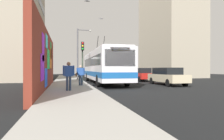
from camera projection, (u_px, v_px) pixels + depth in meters
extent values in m
plane|color=black|center=(87.00, 84.00, 18.58)|extent=(80.00, 80.00, 0.00)
cube|color=#9E9B93|center=(70.00, 84.00, 18.20)|extent=(48.00, 3.20, 0.15)
cube|color=maroon|center=(45.00, 60.00, 13.55)|extent=(13.29, 0.30, 4.09)
cube|color=orange|center=(51.00, 59.00, 16.52)|extent=(1.59, 0.02, 1.68)
cube|color=#8C19D8|center=(43.00, 68.00, 10.40)|extent=(1.62, 0.02, 1.37)
cube|color=#8C19D8|center=(43.00, 47.00, 10.78)|extent=(1.11, 0.02, 1.51)
cube|color=#33D8E5|center=(47.00, 42.00, 12.84)|extent=(1.33, 0.02, 0.88)
cube|color=green|center=(49.00, 59.00, 14.23)|extent=(2.00, 0.02, 1.40)
cube|color=blue|center=(46.00, 77.00, 12.39)|extent=(1.66, 0.02, 1.16)
cube|color=green|center=(51.00, 51.00, 16.67)|extent=(1.02, 0.02, 1.42)
cube|color=#9E937F|center=(10.00, 29.00, 26.58)|extent=(13.75, 7.60, 13.64)
cube|color=black|center=(40.00, 48.00, 27.48)|extent=(11.68, 0.04, 1.10)
cube|color=black|center=(40.00, 25.00, 27.46)|extent=(11.68, 0.04, 1.10)
cube|color=black|center=(40.00, 2.00, 27.44)|extent=(11.68, 0.04, 1.10)
cube|color=#9E937F|center=(169.00, 29.00, 37.05)|extent=(13.54, 6.83, 17.96)
cube|color=black|center=(185.00, 54.00, 37.88)|extent=(11.51, 0.04, 1.10)
cube|color=black|center=(185.00, 37.00, 37.86)|extent=(11.51, 0.04, 1.10)
cube|color=black|center=(185.00, 20.00, 37.84)|extent=(11.51, 0.04, 1.10)
cube|color=black|center=(185.00, 4.00, 37.82)|extent=(11.51, 0.04, 1.10)
cube|color=silver|center=(104.00, 66.00, 20.11)|extent=(12.47, 2.65, 2.67)
cube|color=silver|center=(104.00, 52.00, 20.11)|extent=(11.97, 2.44, 0.12)
cube|color=#1959A5|center=(104.00, 73.00, 20.12)|extent=(12.49, 2.67, 0.44)
cube|color=black|center=(120.00, 58.00, 14.07)|extent=(0.04, 2.25, 1.20)
cube|color=black|center=(104.00, 62.00, 20.11)|extent=(11.47, 2.68, 0.86)
cube|color=orange|center=(120.00, 49.00, 14.07)|extent=(0.06, 1.46, 0.28)
cylinder|color=black|center=(103.00, 46.00, 22.00)|extent=(1.43, 0.06, 2.00)
cylinder|color=black|center=(97.00, 46.00, 21.84)|extent=(1.43, 0.06, 2.00)
cylinder|color=black|center=(127.00, 80.00, 16.52)|extent=(1.00, 0.28, 1.00)
cylinder|color=black|center=(98.00, 81.00, 15.96)|extent=(1.00, 0.28, 1.00)
cylinder|color=black|center=(107.00, 77.00, 24.28)|extent=(1.00, 0.28, 1.00)
cylinder|color=black|center=(87.00, 77.00, 23.72)|extent=(1.00, 0.28, 1.00)
cube|color=#C6B793|center=(167.00, 78.00, 17.89)|extent=(4.72, 1.74, 0.66)
cube|color=black|center=(167.00, 71.00, 17.98)|extent=(2.83, 1.57, 0.60)
cylinder|color=black|center=(185.00, 83.00, 16.55)|extent=(0.64, 0.22, 0.64)
cylinder|color=black|center=(168.00, 83.00, 16.20)|extent=(0.64, 0.22, 0.64)
cylinder|color=black|center=(166.00, 80.00, 19.58)|extent=(0.64, 0.22, 0.64)
cylinder|color=black|center=(152.00, 81.00, 19.22)|extent=(0.64, 0.22, 0.64)
cube|color=#B21E19|center=(142.00, 76.00, 23.91)|extent=(4.18, 1.72, 0.66)
cube|color=black|center=(141.00, 70.00, 23.99)|extent=(2.51, 1.55, 0.60)
cylinder|color=black|center=(152.00, 79.00, 22.74)|extent=(0.64, 0.22, 0.64)
cylinder|color=black|center=(140.00, 79.00, 22.39)|extent=(0.64, 0.22, 0.64)
cylinder|color=black|center=(143.00, 78.00, 25.43)|extent=(0.64, 0.22, 0.64)
cylinder|color=black|center=(132.00, 78.00, 25.08)|extent=(0.64, 0.22, 0.64)
cube|color=navy|center=(126.00, 74.00, 29.90)|extent=(4.44, 1.82, 0.66)
cube|color=black|center=(126.00, 70.00, 29.98)|extent=(2.66, 1.64, 0.60)
cylinder|color=black|center=(135.00, 77.00, 28.67)|extent=(0.64, 0.22, 0.64)
cylinder|color=black|center=(124.00, 77.00, 28.29)|extent=(0.64, 0.22, 0.64)
cylinder|color=black|center=(128.00, 76.00, 31.52)|extent=(0.64, 0.22, 0.64)
cylinder|color=black|center=(118.00, 76.00, 31.14)|extent=(0.64, 0.22, 0.64)
cube|color=#38383D|center=(117.00, 73.00, 35.15)|extent=(4.86, 1.84, 0.66)
cube|color=black|center=(117.00, 70.00, 35.24)|extent=(2.92, 1.65, 0.60)
cylinder|color=black|center=(124.00, 76.00, 33.78)|extent=(0.64, 0.22, 0.64)
cylinder|color=black|center=(115.00, 76.00, 33.40)|extent=(0.64, 0.22, 0.64)
cylinder|color=black|center=(119.00, 75.00, 36.90)|extent=(0.64, 0.22, 0.64)
cylinder|color=black|center=(110.00, 75.00, 36.52)|extent=(0.64, 0.22, 0.64)
cylinder|color=#2D3F59|center=(70.00, 83.00, 11.99)|extent=(0.14, 0.14, 0.86)
cylinder|color=#2D3F59|center=(67.00, 83.00, 11.95)|extent=(0.14, 0.14, 0.86)
cube|color=#264C99|center=(69.00, 71.00, 11.96)|extent=(0.22, 0.50, 0.65)
cylinder|color=#264C99|center=(74.00, 71.00, 12.03)|extent=(0.09, 0.09, 0.61)
cylinder|color=#264C99|center=(64.00, 71.00, 11.89)|extent=(0.09, 0.09, 0.61)
sphere|color=#936B4C|center=(69.00, 64.00, 11.96)|extent=(0.23, 0.23, 0.23)
cylinder|color=#2D3F59|center=(82.00, 80.00, 15.92)|extent=(0.14, 0.14, 0.80)
cylinder|color=#2D3F59|center=(80.00, 80.00, 15.88)|extent=(0.14, 0.14, 0.80)
cube|color=#264C99|center=(81.00, 72.00, 15.90)|extent=(0.22, 0.46, 0.60)
cylinder|color=#264C99|center=(84.00, 71.00, 15.96)|extent=(0.09, 0.09, 0.57)
cylinder|color=#264C99|center=(77.00, 71.00, 15.83)|extent=(0.09, 0.09, 0.57)
sphere|color=tan|center=(81.00, 67.00, 15.90)|extent=(0.22, 0.22, 0.22)
cube|color=#593319|center=(76.00, 75.00, 15.82)|extent=(0.14, 0.10, 0.24)
cylinder|color=#2D382D|center=(82.00, 62.00, 19.51)|extent=(0.14, 0.14, 4.00)
cube|color=black|center=(83.00, 46.00, 19.29)|extent=(0.20, 0.28, 0.84)
sphere|color=red|center=(83.00, 43.00, 19.18)|extent=(0.18, 0.18, 0.18)
sphere|color=yellow|center=(83.00, 46.00, 19.18)|extent=(0.18, 0.18, 0.18)
sphere|color=green|center=(83.00, 49.00, 19.18)|extent=(0.18, 0.18, 0.18)
cylinder|color=#4C4C51|center=(78.00, 54.00, 25.25)|extent=(0.18, 0.18, 6.47)
cylinder|color=#4C4C51|center=(84.00, 30.00, 25.42)|extent=(0.10, 1.64, 0.10)
ellipsoid|color=silver|center=(90.00, 31.00, 25.61)|extent=(0.44, 0.28, 0.20)
ellipsoid|color=#47474C|center=(87.00, 1.00, 21.33)|extent=(0.32, 0.14, 0.12)
cube|color=#47474C|center=(88.00, 1.00, 21.36)|extent=(0.20, 0.27, 0.11)
cube|color=#47474C|center=(86.00, 1.00, 21.30)|extent=(0.20, 0.27, 0.11)
ellipsoid|color=gray|center=(101.00, 19.00, 23.63)|extent=(0.32, 0.14, 0.12)
cube|color=gray|center=(102.00, 19.00, 23.66)|extent=(0.20, 0.26, 0.13)
cube|color=gray|center=(100.00, 18.00, 23.60)|extent=(0.20, 0.26, 0.13)
cylinder|color=black|center=(95.00, 85.00, 17.70)|extent=(1.20, 1.20, 0.00)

